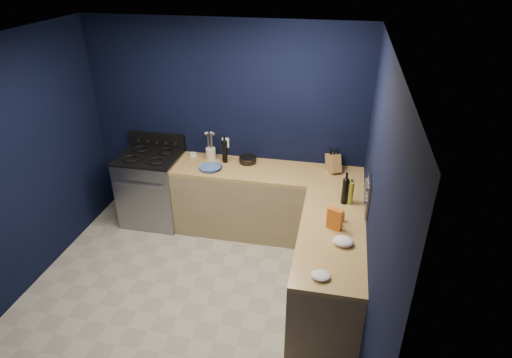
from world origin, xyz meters
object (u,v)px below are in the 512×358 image
(plate_stack, at_px, (210,168))
(utensil_crock, at_px, (211,154))
(gas_range, at_px, (153,189))
(crouton_bag, at_px, (335,219))
(knife_block, at_px, (333,163))

(plate_stack, bearing_deg, utensil_crock, 105.00)
(plate_stack, bearing_deg, gas_range, 173.61)
(plate_stack, relative_size, crouton_bag, 1.25)
(utensil_crock, distance_m, crouton_bag, 2.02)
(utensil_crock, height_order, crouton_bag, crouton_bag)
(gas_range, relative_size, knife_block, 4.21)
(gas_range, relative_size, utensil_crock, 6.05)
(utensil_crock, height_order, knife_block, knife_block)
(gas_range, distance_m, utensil_crock, 0.94)
(gas_range, bearing_deg, crouton_bag, -23.99)
(gas_range, bearing_deg, utensil_crock, 12.56)
(plate_stack, xyz_separation_m, crouton_bag, (1.54, -0.96, 0.09))
(gas_range, height_order, utensil_crock, utensil_crock)
(knife_block, bearing_deg, plate_stack, 162.49)
(crouton_bag, bearing_deg, plate_stack, 168.65)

